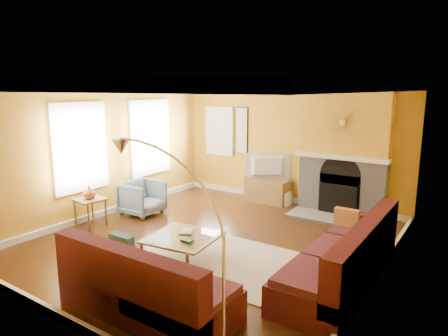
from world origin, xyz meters
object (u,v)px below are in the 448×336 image
Objects in this scene: armchair at (142,198)px; arc_lamp at (174,254)px; media_console at (267,191)px; coffee_table at (183,248)px; sectional_sofa at (248,245)px; side_table at (91,212)px.

arc_lamp reaches higher than armchair.
arc_lamp reaches higher than media_console.
media_console is 0.47× the size of arc_lamp.
armchair reaches higher than media_console.
coffee_table is 1.29× the size of armchair.
arc_lamp is (3.55, -3.04, 0.71)m from armchair.
armchair is at bearing 139.44° from arc_lamp.
arc_lamp is (0.28, -1.88, 0.61)m from sectional_sofa.
coffee_table is at bearing -173.04° from sectional_sofa.
sectional_sofa is at bearing -110.87° from armchair.
side_table is at bearing -121.10° from media_console.
side_table is (-2.04, -3.38, 0.00)m from media_console.
side_table is (-2.47, 0.20, 0.08)m from coffee_table.
media_console is at bearing 96.94° from coffee_table.
armchair is (-2.19, 1.30, 0.16)m from coffee_table.
armchair is 1.41× the size of side_table.
sectional_sofa reaches higher than side_table.
sectional_sofa is 3.56m from side_table.
media_console is 1.82× the size of side_table.
armchair is 0.37× the size of arc_lamp.
sectional_sofa is 3.88× the size of coffee_table.
arc_lamp is (1.80, -5.32, 0.79)m from media_console.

